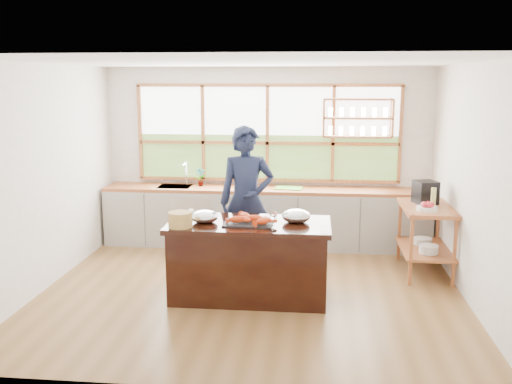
# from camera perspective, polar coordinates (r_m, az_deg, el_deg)

# --- Properties ---
(ground_plane) EXTENTS (5.00, 5.00, 0.00)m
(ground_plane) POSITION_cam_1_polar(r_m,az_deg,el_deg) (6.99, -0.47, -9.84)
(ground_plane) COLOR brown
(room_shell) EXTENTS (5.02, 4.52, 2.71)m
(room_shell) POSITION_cam_1_polar(r_m,az_deg,el_deg) (7.07, 0.17, 5.05)
(room_shell) COLOR white
(room_shell) RESTS_ON ground_plane
(back_counter) EXTENTS (4.90, 0.63, 0.90)m
(back_counter) POSITION_cam_1_polar(r_m,az_deg,el_deg) (8.70, 0.84, -2.47)
(back_counter) COLOR #ABA9A1
(back_counter) RESTS_ON ground_plane
(right_shelf_unit) EXTENTS (0.62, 1.10, 0.90)m
(right_shelf_unit) POSITION_cam_1_polar(r_m,az_deg,el_deg) (7.75, 16.63, -3.51)
(right_shelf_unit) COLOR #A95A2D
(right_shelf_unit) RESTS_ON ground_plane
(island) EXTENTS (1.85, 0.90, 0.90)m
(island) POSITION_cam_1_polar(r_m,az_deg,el_deg) (6.65, -0.67, -6.80)
(island) COLOR black
(island) RESTS_ON ground_plane
(cook) EXTENTS (0.78, 0.58, 1.94)m
(cook) POSITION_cam_1_polar(r_m,az_deg,el_deg) (7.33, -0.95, -0.93)
(cook) COLOR #151C35
(cook) RESTS_ON ground_plane
(potted_plant) EXTENTS (0.18, 0.15, 0.29)m
(potted_plant) POSITION_cam_1_polar(r_m,az_deg,el_deg) (8.78, -5.60, 1.52)
(potted_plant) COLOR slate
(potted_plant) RESTS_ON back_counter
(cutting_board) EXTENTS (0.44, 0.36, 0.01)m
(cutting_board) POSITION_cam_1_polar(r_m,az_deg,el_deg) (8.58, 3.29, 0.41)
(cutting_board) COLOR #55AE30
(cutting_board) RESTS_ON back_counter
(espresso_machine) EXTENTS (0.33, 0.35, 0.30)m
(espresso_machine) POSITION_cam_1_polar(r_m,az_deg,el_deg) (7.83, 16.57, -0.01)
(espresso_machine) COLOR black
(espresso_machine) RESTS_ON right_shelf_unit
(wine_bottle) EXTENTS (0.08, 0.08, 0.26)m
(wine_bottle) POSITION_cam_1_polar(r_m,az_deg,el_deg) (7.58, 17.31, -0.57)
(wine_bottle) COLOR #C2C464
(wine_bottle) RESTS_ON right_shelf_unit
(fruit_bowl) EXTENTS (0.26, 0.26, 0.11)m
(fruit_bowl) POSITION_cam_1_polar(r_m,az_deg,el_deg) (7.42, 16.75, -1.48)
(fruit_bowl) COLOR silver
(fruit_bowl) RESTS_ON right_shelf_unit
(slate_board) EXTENTS (0.56, 0.41, 0.02)m
(slate_board) POSITION_cam_1_polar(r_m,az_deg,el_deg) (6.46, -0.75, -3.13)
(slate_board) COLOR black
(slate_board) RESTS_ON island
(lobster_pile) EXTENTS (0.52, 0.44, 0.08)m
(lobster_pile) POSITION_cam_1_polar(r_m,az_deg,el_deg) (6.45, -0.56, -2.71)
(lobster_pile) COLOR #DD4C15
(lobster_pile) RESTS_ON slate_board
(mixing_bowl_left) EXTENTS (0.31, 0.31, 0.15)m
(mixing_bowl_left) POSITION_cam_1_polar(r_m,az_deg,el_deg) (6.55, -5.15, -2.48)
(mixing_bowl_left) COLOR silver
(mixing_bowl_left) RESTS_ON island
(mixing_bowl_right) EXTENTS (0.33, 0.33, 0.16)m
(mixing_bowl_right) POSITION_cam_1_polar(r_m,az_deg,el_deg) (6.55, 4.05, -2.42)
(mixing_bowl_right) COLOR silver
(mixing_bowl_right) RESTS_ON island
(wine_glass) EXTENTS (0.08, 0.08, 0.22)m
(wine_glass) POSITION_cam_1_polar(r_m,az_deg,el_deg) (6.14, 1.73, -2.43)
(wine_glass) COLOR white
(wine_glass) RESTS_ON island
(wicker_basket) EXTENTS (0.27, 0.27, 0.17)m
(wicker_basket) POSITION_cam_1_polar(r_m,az_deg,el_deg) (6.36, -7.59, -2.76)
(wicker_basket) COLOR tan
(wicker_basket) RESTS_ON island
(parchment_roll) EXTENTS (0.13, 0.31, 0.08)m
(parchment_roll) POSITION_cam_1_polar(r_m,az_deg,el_deg) (6.79, -6.92, -2.25)
(parchment_roll) COLOR silver
(parchment_roll) RESTS_ON island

